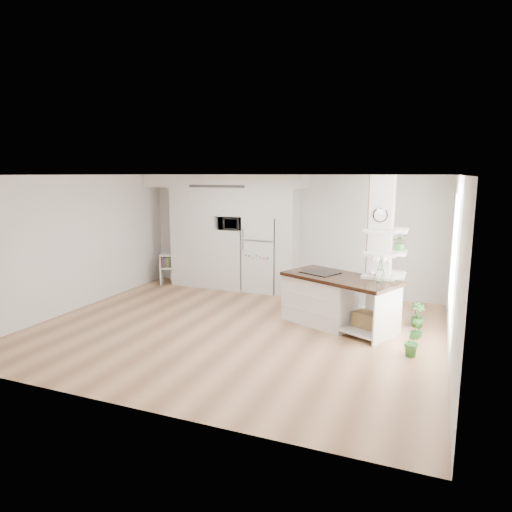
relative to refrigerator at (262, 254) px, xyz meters
The scene contains 14 objects.
floor 2.87m from the refrigerator, 78.93° to the right, with size 7.00×6.00×0.01m, color tan.
room 2.90m from the refrigerator, 78.93° to the right, with size 7.04×6.04×2.72m.
cabinet_wall 1.12m from the refrigerator, behind, with size 4.00×0.71×2.70m.
refrigerator is the anchor object (origin of this frame).
column 3.33m from the refrigerator, 28.14° to the right, with size 0.69×0.90×2.70m.
window 4.70m from the refrigerator, 30.76° to the right, with size 2.40×2.40×0.00m, color white.
pendant_light 3.59m from the refrigerator, 48.71° to the right, with size 0.12×0.12×0.10m, color white.
kitchen_island 2.70m from the refrigerator, 41.48° to the right, with size 2.27×1.73×1.49m.
bookshelf 2.35m from the refrigerator, behind, with size 0.73×0.59×0.75m.
floor_plant_a 4.58m from the refrigerator, 38.93° to the right, with size 0.26×0.21×0.48m, color #2F6F2C.
floor_plant_b 3.84m from the refrigerator, 21.31° to the right, with size 0.24×0.24×0.44m, color #2F6F2C.
microwave 1.02m from the refrigerator, behind, with size 0.54×0.37×0.30m, color #2D2D2D.
shelf_plant 3.51m from the refrigerator, 23.68° to the right, with size 0.27×0.23×0.30m, color #2F6F2C.
decor_bowl 3.34m from the refrigerator, 32.27° to the right, with size 0.22×0.22×0.05m, color white.
Camera 1 is at (3.23, -7.07, 2.72)m, focal length 32.00 mm.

